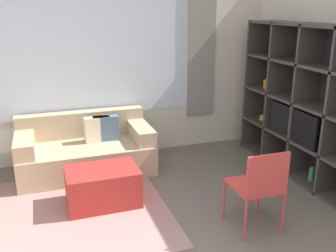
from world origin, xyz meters
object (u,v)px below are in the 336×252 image
(shelving_unit, at_px, (307,104))
(couch_main, at_px, (86,150))
(ottoman, at_px, (103,187))
(folding_chair, at_px, (259,183))

(shelving_unit, height_order, couch_main, shelving_unit)
(shelving_unit, height_order, ottoman, shelving_unit)
(couch_main, relative_size, folding_chair, 2.01)
(couch_main, xyz_separation_m, folding_chair, (1.41, -2.01, 0.23))
(couch_main, height_order, ottoman, couch_main)
(shelving_unit, bearing_deg, couch_main, 159.23)
(shelving_unit, xyz_separation_m, ottoman, (-2.63, 0.03, -0.74))
(ottoman, bearing_deg, folding_chair, -37.06)
(ottoman, height_order, folding_chair, folding_chair)
(couch_main, relative_size, ottoman, 2.20)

